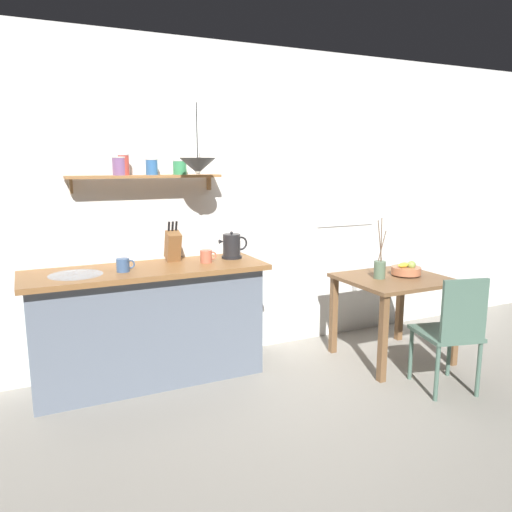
# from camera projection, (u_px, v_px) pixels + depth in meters

# --- Properties ---
(ground_plane) EXTENTS (14.00, 14.00, 0.00)m
(ground_plane) POSITION_uv_depth(u_px,v_px,m) (280.00, 372.00, 4.12)
(ground_plane) COLOR gray
(back_wall) EXTENTS (6.80, 0.11, 2.70)m
(back_wall) POSITION_uv_depth(u_px,v_px,m) (267.00, 203.00, 4.53)
(back_wall) COLOR white
(back_wall) RESTS_ON ground_plane
(kitchen_counter) EXTENTS (1.83, 0.63, 0.92)m
(kitchen_counter) POSITION_uv_depth(u_px,v_px,m) (149.00, 324.00, 3.89)
(kitchen_counter) COLOR slate
(kitchen_counter) RESTS_ON ground_plane
(wall_shelf) EXTENTS (1.20, 0.20, 0.29)m
(wall_shelf) POSITION_uv_depth(u_px,v_px,m) (143.00, 171.00, 3.85)
(wall_shelf) COLOR #9E6B3D
(dining_table) EXTENTS (0.87, 0.78, 0.74)m
(dining_table) POSITION_uv_depth(u_px,v_px,m) (394.00, 291.00, 4.30)
(dining_table) COLOR brown
(dining_table) RESTS_ON ground_plane
(dining_chair_near) EXTENTS (0.49, 0.52, 0.91)m
(dining_chair_near) POSITION_uv_depth(u_px,v_px,m) (452.00, 329.00, 3.67)
(dining_chair_near) COLOR #4C6B5B
(dining_chair_near) RESTS_ON ground_plane
(fruit_bowl) EXTENTS (0.25, 0.25, 0.14)m
(fruit_bowl) POSITION_uv_depth(u_px,v_px,m) (406.00, 270.00, 4.34)
(fruit_bowl) COLOR #BC704C
(fruit_bowl) RESTS_ON dining_table
(twig_vase) EXTENTS (0.10, 0.10, 0.52)m
(twig_vase) POSITION_uv_depth(u_px,v_px,m) (380.00, 269.00, 4.23)
(twig_vase) COLOR #567056
(twig_vase) RESTS_ON dining_table
(electric_kettle) EXTENTS (0.25, 0.17, 0.23)m
(electric_kettle) POSITION_uv_depth(u_px,v_px,m) (232.00, 246.00, 4.15)
(electric_kettle) COLOR black
(electric_kettle) RESTS_ON kitchen_counter
(knife_block) EXTENTS (0.11, 0.18, 0.33)m
(knife_block) POSITION_uv_depth(u_px,v_px,m) (173.00, 245.00, 4.01)
(knife_block) COLOR brown
(knife_block) RESTS_ON kitchen_counter
(coffee_mug_by_sink) EXTENTS (0.14, 0.09, 0.10)m
(coffee_mug_by_sink) POSITION_uv_depth(u_px,v_px,m) (123.00, 265.00, 3.65)
(coffee_mug_by_sink) COLOR #3D5B89
(coffee_mug_by_sink) RESTS_ON kitchen_counter
(coffee_mug_spare) EXTENTS (0.14, 0.09, 0.10)m
(coffee_mug_spare) POSITION_uv_depth(u_px,v_px,m) (206.00, 256.00, 3.98)
(coffee_mug_spare) COLOR #C6664C
(coffee_mug_spare) RESTS_ON kitchen_counter
(pendant_lamp) EXTENTS (0.28, 0.28, 0.52)m
(pendant_lamp) POSITION_uv_depth(u_px,v_px,m) (198.00, 166.00, 3.73)
(pendant_lamp) COLOR black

